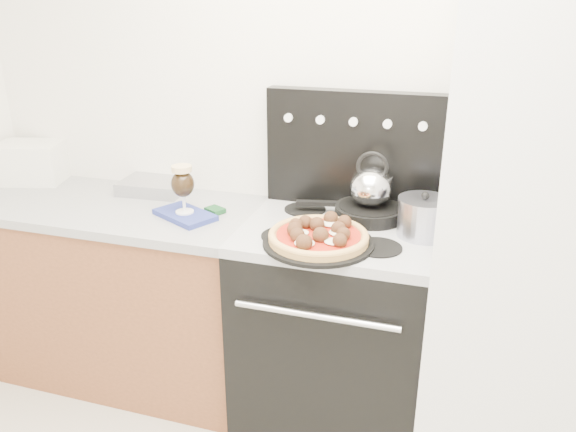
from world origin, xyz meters
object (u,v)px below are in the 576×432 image
at_px(stove_body, 335,330).
at_px(pizza_pan, 318,242).
at_px(skillet, 370,212).
at_px(stock_pot, 423,218).
at_px(tea_kettle, 371,184).
at_px(oven_mitt, 185,215).
at_px(beer_glass, 183,189).
at_px(base_cabinet, 115,292).
at_px(fridge, 528,244).
at_px(toaster_oven, 31,162).
at_px(pizza, 319,234).

bearing_deg(stove_body, pizza_pan, -101.75).
bearing_deg(skillet, stock_pot, -28.90).
distance_m(pizza_pan, tea_kettle, 0.38).
bearing_deg(pizza_pan, oven_mitt, 167.08).
xyz_separation_m(stove_body, tea_kettle, (0.10, 0.14, 0.63)).
height_order(pizza_pan, tea_kettle, tea_kettle).
bearing_deg(oven_mitt, stove_body, 3.20).
xyz_separation_m(pizza_pan, stock_pot, (0.36, 0.20, 0.06)).
relative_size(stove_body, beer_glass, 4.16).
bearing_deg(oven_mitt, tea_kettle, 13.08).
height_order(base_cabinet, fridge, fridge).
relative_size(toaster_oven, pizza_pan, 0.75).
relative_size(toaster_oven, tea_kettle, 1.61).
relative_size(fridge, pizza_pan, 4.56).
xyz_separation_m(fridge, oven_mitt, (-1.36, -0.01, -0.04)).
bearing_deg(stock_pot, tea_kettle, 151.10).
bearing_deg(stove_body, pizza, -101.75).
bearing_deg(tea_kettle, base_cabinet, -177.72).
relative_size(stove_body, stock_pot, 4.54).
distance_m(pizza_pan, stock_pot, 0.42).
bearing_deg(toaster_oven, pizza_pan, -29.24).
xyz_separation_m(skillet, tea_kettle, (0.00, 0.00, 0.12)).
relative_size(base_cabinet, pizza_pan, 3.48).
height_order(beer_glass, pizza, beer_glass).
bearing_deg(stove_body, beer_glass, -176.80).
bearing_deg(stove_body, oven_mitt, -176.80).
height_order(base_cabinet, pizza_pan, pizza_pan).
height_order(toaster_oven, pizza_pan, toaster_oven).
bearing_deg(skillet, fridge, -15.40).
height_order(stove_body, stock_pot, stock_pot).
height_order(fridge, pizza_pan, fridge).
bearing_deg(stock_pot, oven_mitt, -176.90).
bearing_deg(pizza_pan, fridge, 11.87).
distance_m(base_cabinet, oven_mitt, 0.66).
height_order(oven_mitt, skillet, skillet).
height_order(base_cabinet, beer_glass, beer_glass).
height_order(skillet, stock_pot, stock_pot).
distance_m(base_cabinet, stove_body, 1.11).
height_order(toaster_oven, tea_kettle, tea_kettle).
distance_m(beer_glass, pizza_pan, 0.65).
height_order(stove_body, oven_mitt, oven_mitt).
distance_m(fridge, oven_mitt, 1.36).
relative_size(base_cabinet, fridge, 0.76).
xyz_separation_m(base_cabinet, tea_kettle, (1.21, 0.12, 0.64)).
relative_size(base_cabinet, stock_pot, 7.49).
bearing_deg(stock_pot, base_cabinet, 179.66).
height_order(stove_body, pizza_pan, pizza_pan).
bearing_deg(fridge, toaster_oven, 174.57).
height_order(toaster_oven, beer_glass, beer_glass).
xyz_separation_m(beer_glass, skillet, (0.76, 0.18, -0.08)).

